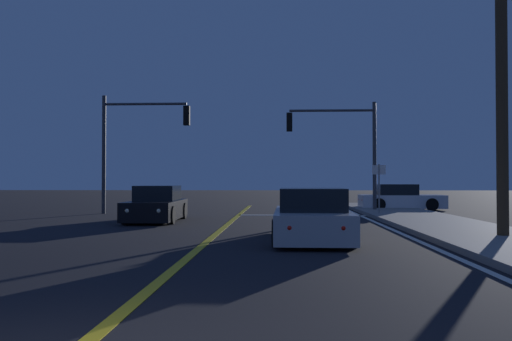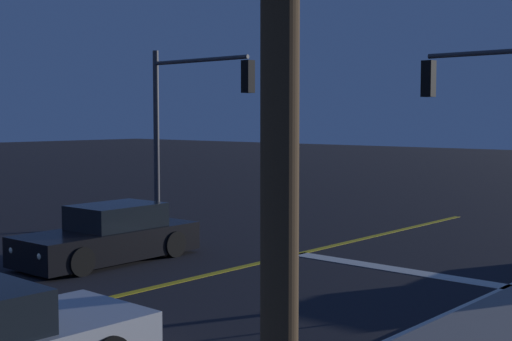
# 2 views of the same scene
# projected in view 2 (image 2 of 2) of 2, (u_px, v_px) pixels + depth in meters

# --- Properties ---
(stop_bar) EXTENTS (5.57, 0.50, 0.01)m
(stop_bar) POSITION_uv_depth(u_px,v_px,m) (396.00, 269.00, 15.97)
(stop_bar) COLOR silver
(stop_bar) RESTS_ON ground
(car_lead_oncoming_black) EXTENTS (1.91, 4.52, 1.34)m
(car_lead_oncoming_black) POSITION_uv_depth(u_px,v_px,m) (110.00, 237.00, 16.90)
(car_lead_oncoming_black) COLOR black
(car_lead_oncoming_black) RESTS_ON ground
(traffic_signal_far_left) EXTENTS (4.11, 0.28, 5.49)m
(traffic_signal_far_left) POSITION_uv_depth(u_px,v_px,m) (189.00, 108.00, 21.40)
(traffic_signal_far_left) COLOR #38383D
(traffic_signal_far_left) RESTS_ON ground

